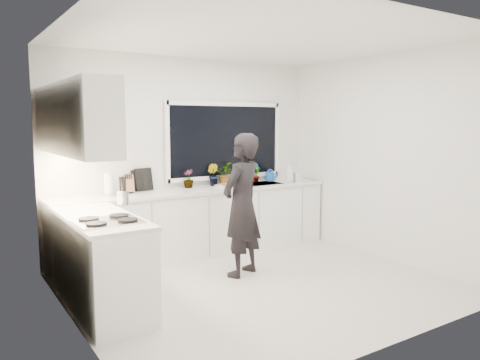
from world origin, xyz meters
TOP-DOWN VIEW (x-y plane):
  - floor at (0.00, 0.00)m, footprint 4.00×3.50m
  - wall_back at (0.00, 1.76)m, footprint 4.00×0.02m
  - wall_left at (-2.01, 0.00)m, footprint 0.02×3.50m
  - wall_right at (2.01, 0.00)m, footprint 0.02×3.50m
  - ceiling at (0.00, 0.00)m, footprint 4.00×3.50m
  - window at (0.60, 1.73)m, footprint 1.80×0.02m
  - base_cabinets_back at (0.00, 1.45)m, footprint 3.92×0.58m
  - base_cabinets_left at (-1.67, 0.35)m, footprint 0.58×1.60m
  - countertop_back at (0.00, 1.44)m, footprint 3.94×0.62m
  - countertop_left at (-1.67, 0.35)m, footprint 0.62×1.60m
  - upper_cabinets at (-1.79, 0.70)m, footprint 0.34×2.10m
  - sink at (1.05, 1.45)m, footprint 0.58×0.42m
  - faucet at (1.05, 1.65)m, footprint 0.03×0.03m
  - stovetop at (-1.69, -0.00)m, footprint 0.56×0.48m
  - person at (0.03, 0.42)m, footprint 0.73×0.62m
  - pizza_tray at (0.51, 1.42)m, footprint 0.50×0.44m
  - pizza at (0.51, 1.42)m, footprint 0.45×0.39m
  - watering_can at (1.33, 1.61)m, footprint 0.14×0.14m
  - paper_towel_roll at (-1.19, 1.55)m, footprint 0.12×0.12m
  - knife_block at (-0.93, 1.59)m, footprint 0.14×0.12m
  - utensil_crock at (-1.27, 0.80)m, footprint 0.17×0.17m
  - picture_frame_large at (-0.74, 1.69)m, footprint 0.22×0.03m
  - picture_frame_small at (-0.68, 1.69)m, footprint 0.25×0.06m
  - herb_plants at (0.48, 1.61)m, footprint 1.33×0.35m
  - soap_bottles at (1.51, 1.30)m, footprint 0.27×0.15m

SIDE VIEW (x-z plane):
  - floor at x=0.00m, z-range -0.02..0.00m
  - base_cabinets_back at x=0.00m, z-range 0.00..0.88m
  - base_cabinets_left at x=-1.67m, z-range 0.00..0.88m
  - person at x=0.03m, z-range 0.00..1.69m
  - sink at x=1.05m, z-range 0.80..0.94m
  - countertop_back at x=0.00m, z-range 0.88..0.92m
  - countertop_left at x=-1.67m, z-range 0.88..0.92m
  - stovetop at x=-1.69m, z-range 0.92..0.95m
  - pizza_tray at x=0.51m, z-range 0.92..0.95m
  - pizza at x=0.51m, z-range 0.95..0.96m
  - watering_can at x=1.33m, z-range 0.92..1.05m
  - utensil_crock at x=-1.27m, z-range 0.92..1.08m
  - faucet at x=1.05m, z-range 0.92..1.14m
  - knife_block at x=-0.93m, z-range 0.92..1.14m
  - paper_towel_roll at x=-1.19m, z-range 0.92..1.18m
  - picture_frame_large at x=-0.74m, z-range 0.92..1.20m
  - soap_bottles at x=1.51m, z-range 0.90..1.22m
  - picture_frame_small at x=-0.68m, z-range 0.92..1.22m
  - herb_plants at x=0.48m, z-range 0.91..1.24m
  - wall_back at x=0.00m, z-range 0.00..2.70m
  - wall_left at x=-2.01m, z-range 0.00..2.70m
  - wall_right at x=2.01m, z-range 0.00..2.70m
  - window at x=0.60m, z-range 1.05..2.05m
  - upper_cabinets at x=-1.79m, z-range 1.50..2.20m
  - ceiling at x=0.00m, z-range 2.70..2.72m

